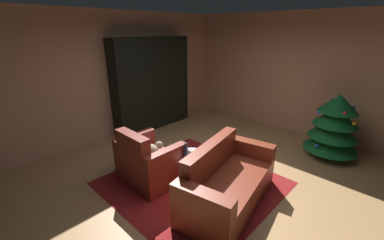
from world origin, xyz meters
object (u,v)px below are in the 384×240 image
bookshelf_unit (157,85)px  coffee_table (191,159)px  decorated_tree (334,126)px  armchair_red (148,163)px  book_stack_on_table (194,153)px  bottle_on_table (186,154)px  couch_red (227,183)px

bookshelf_unit → coffee_table: 2.69m
bookshelf_unit → decorated_tree: (3.76, 1.31, -0.45)m
bookshelf_unit → decorated_tree: bearing=19.2°
armchair_red → coffee_table: armchair_red is taller
book_stack_on_table → bottle_on_table: (0.04, -0.23, 0.08)m
coffee_table → decorated_tree: size_ratio=0.53×
armchair_red → couch_red: size_ratio=0.52×
coffee_table → book_stack_on_table: bearing=90.1°
bookshelf_unit → decorated_tree: 4.00m
bookshelf_unit → coffee_table: (2.32, -1.16, -0.72)m
bottle_on_table → decorated_tree: 2.99m
bookshelf_unit → bottle_on_table: size_ratio=6.85×
bottle_on_table → decorated_tree: bearing=62.1°
couch_red → decorated_tree: 2.65m
couch_red → bottle_on_table: (-0.74, -0.09, 0.23)m
bottle_on_table → coffee_table: bearing=103.2°
bookshelf_unit → couch_red: (3.10, -1.24, -0.78)m
bookshelf_unit → bottle_on_table: (2.36, -1.33, -0.55)m
bookshelf_unit → couch_red: bookshelf_unit is taller
bottle_on_table → decorated_tree: (1.40, 2.64, 0.10)m
book_stack_on_table → decorated_tree: decorated_tree is taller
bookshelf_unit → armchair_red: size_ratio=2.28×
armchair_red → couch_red: (1.25, 0.45, -0.02)m
book_stack_on_table → coffee_table: bearing=-89.9°
couch_red → coffee_table: couch_red is taller
couch_red → coffee_table: (-0.78, 0.09, 0.06)m
armchair_red → bottle_on_table: armchair_red is taller
couch_red → book_stack_on_table: size_ratio=8.24×
book_stack_on_table → couch_red: bearing=-10.0°
coffee_table → book_stack_on_table: 0.10m
bottle_on_table → book_stack_on_table: bearing=100.3°
couch_red → decorated_tree: size_ratio=1.48×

